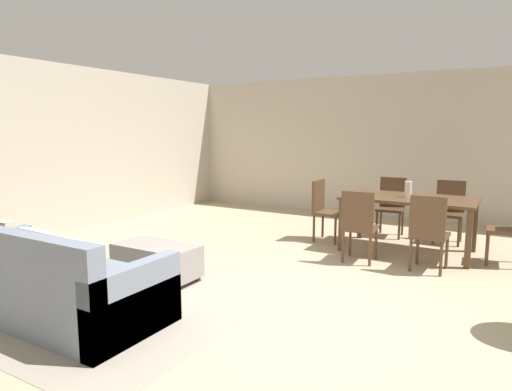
% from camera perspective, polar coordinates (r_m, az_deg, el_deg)
% --- Properties ---
extents(ground_plane, '(10.80, 10.80, 0.00)m').
position_cam_1_polar(ground_plane, '(4.30, 3.51, -14.39)').
color(ground_plane, tan).
extents(wall_back, '(9.00, 0.12, 2.70)m').
position_cam_1_polar(wall_back, '(8.73, 18.69, 5.91)').
color(wall_back, '#BCB2A0').
rests_on(wall_back, ground_plane).
extents(wall_left, '(0.12, 11.00, 2.70)m').
position_cam_1_polar(wall_left, '(7.47, -26.97, 5.09)').
color(wall_left, '#BCB2A0').
rests_on(wall_left, ground_plane).
extents(area_rug, '(3.00, 2.80, 0.01)m').
position_cam_1_polar(area_rug, '(4.87, -18.23, -11.94)').
color(area_rug, gray).
rests_on(area_rug, ground_plane).
extents(couch, '(2.26, 0.96, 0.86)m').
position_cam_1_polar(couch, '(4.50, -25.46, -10.21)').
color(couch, slate).
rests_on(couch, ground_plane).
extents(ottoman_table, '(0.95, 0.49, 0.41)m').
position_cam_1_polar(ottoman_table, '(5.11, -12.65, -8.06)').
color(ottoman_table, gray).
rests_on(ottoman_table, ground_plane).
extents(dining_table, '(1.71, 0.99, 0.76)m').
position_cam_1_polar(dining_table, '(6.41, 19.07, -0.94)').
color(dining_table, '#513823').
rests_on(dining_table, ground_plane).
extents(dining_chair_near_left, '(0.42, 0.42, 0.92)m').
position_cam_1_polar(dining_chair_near_left, '(5.71, 13.09, -3.38)').
color(dining_chair_near_left, '#513823').
rests_on(dining_chair_near_left, ground_plane).
extents(dining_chair_near_right, '(0.42, 0.42, 0.92)m').
position_cam_1_polar(dining_chair_near_right, '(5.57, 21.33, -4.03)').
color(dining_chair_near_right, '#513823').
rests_on(dining_chair_near_right, ground_plane).
extents(dining_chair_far_left, '(0.43, 0.43, 0.92)m').
position_cam_1_polar(dining_chair_far_left, '(7.35, 17.03, -0.92)').
color(dining_chair_far_left, '#513823').
rests_on(dining_chair_far_left, ground_plane).
extents(dining_chair_far_right, '(0.41, 0.41, 0.92)m').
position_cam_1_polar(dining_chair_far_right, '(7.20, 23.62, -1.44)').
color(dining_chair_far_right, '#513823').
rests_on(dining_chair_far_right, ground_plane).
extents(dining_chair_head_east, '(0.42, 0.42, 0.92)m').
position_cam_1_polar(dining_chair_head_east, '(6.30, 30.11, -3.20)').
color(dining_chair_head_east, '#513823').
rests_on(dining_chair_head_east, ground_plane).
extents(dining_chair_head_west, '(0.41, 0.41, 0.92)m').
position_cam_1_polar(dining_chair_head_west, '(6.76, 8.75, -1.43)').
color(dining_chair_head_west, '#513823').
rests_on(dining_chair_head_west, ground_plane).
extents(vase_centerpiece, '(0.09, 0.09, 0.22)m').
position_cam_1_polar(vase_centerpiece, '(6.35, 19.00, 0.76)').
color(vase_centerpiece, silver).
rests_on(vase_centerpiece, dining_table).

